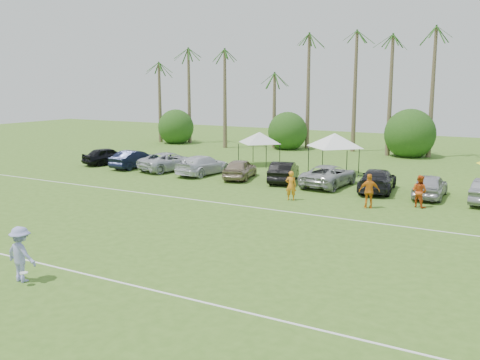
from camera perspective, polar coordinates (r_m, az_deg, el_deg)
The scene contains 27 objects.
field_lines at distance 25.94m, azimuth -10.91°, elevation -4.77°, with size 80.00×12.10×0.01m.
palm_tree_0 at distance 62.22m, azimuth -8.76°, elevation 11.01°, with size 2.40×2.40×8.90m.
palm_tree_1 at distance 59.29m, azimuth -4.90°, elevation 11.97°, with size 2.40×2.40×9.90m.
palm_tree_2 at distance 56.66m, azimuth -0.62°, elevation 12.95°, with size 2.40×2.40×10.90m.
palm_tree_3 at distance 54.81m, azimuth 3.11°, elevation 13.91°, with size 2.40×2.40×11.90m.
palm_tree_4 at distance 53.06m, azimuth 7.03°, elevation 11.17°, with size 2.40×2.40×8.90m.
palm_tree_5 at distance 51.68m, azimuth 11.24°, elevation 12.04°, with size 2.40×2.40×9.90m.
palm_tree_6 at distance 50.59m, azimuth 15.69°, elevation 12.87°, with size 2.40×2.40×10.90m.
palm_tree_7 at distance 49.81m, azimuth 20.33°, elevation 13.64°, with size 2.40×2.40×11.90m.
bush_tree_0 at distance 61.43m, azimuth -5.82°, elevation 5.78°, with size 4.00×4.00×4.00m.
bush_tree_1 at distance 54.98m, azimuth 5.37°, elevation 5.24°, with size 4.00×4.00×4.00m.
bush_tree_2 at distance 51.29m, azimuth 17.73°, elevation 4.43°, with size 4.00×4.00×4.00m.
sideline_player_a at distance 30.82m, azimuth 5.46°, elevation -0.60°, with size 0.62×0.41×1.70m, color orange.
sideline_player_b at distance 30.53m, azimuth 18.60°, elevation -1.14°, with size 0.86×0.67×1.77m, color #D14D17.
sideline_player_c at distance 29.55m, azimuth 13.63°, elevation -1.16°, with size 1.10×0.46×1.87m, color orange.
canopy_tent_left at distance 43.62m, azimuth 2.10°, elevation 5.14°, with size 3.90×3.90×3.16m.
canopy_tent_right at distance 39.49m, azimuth 10.09°, elevation 4.94°, with size 4.40×4.40×3.57m.
frisbee_player at distance 19.75m, azimuth -22.32°, elevation -7.33°, with size 1.25×0.75×1.93m.
parked_car_0 at distance 45.48m, azimuth -13.96°, elevation 2.52°, with size 1.67×4.14×1.41m, color black.
parked_car_1 at distance 43.09m, azimuth -11.18°, elevation 2.20°, with size 1.49×4.28×1.41m, color black.
parked_car_2 at distance 41.39m, azimuth -7.46°, elevation 1.98°, with size 2.34×5.08×1.41m, color silver.
parked_car_3 at distance 39.34m, azimuth -3.96°, elevation 1.61°, with size 1.98×4.86×1.41m, color silver.
parked_car_4 at distance 37.56m, azimuth 0.01°, elevation 1.21°, with size 1.67×4.14×1.41m, color gray.
parked_car_5 at distance 36.44m, azimuth 4.68°, elevation 0.89°, with size 1.49×4.28×1.41m, color black.
parked_car_6 at distance 35.35m, azimuth 9.48°, elevation 0.48°, with size 2.34×5.08×1.41m, color #A3A4A5.
parked_car_7 at distance 34.29m, azimuth 14.43°, elevation -0.01°, with size 1.98×4.86×1.41m, color black.
parked_car_8 at distance 33.34m, azimuth 19.62°, elevation -0.58°, with size 1.67×4.14×1.41m, color #ABAAB1.
Camera 1 is at (16.34, -11.00, 6.72)m, focal length 40.00 mm.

